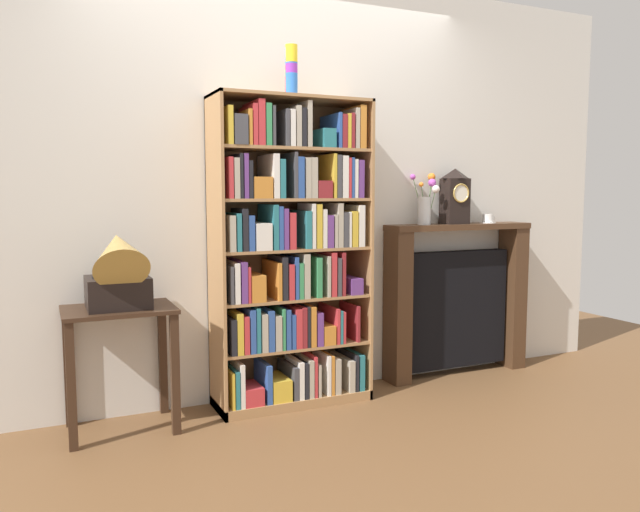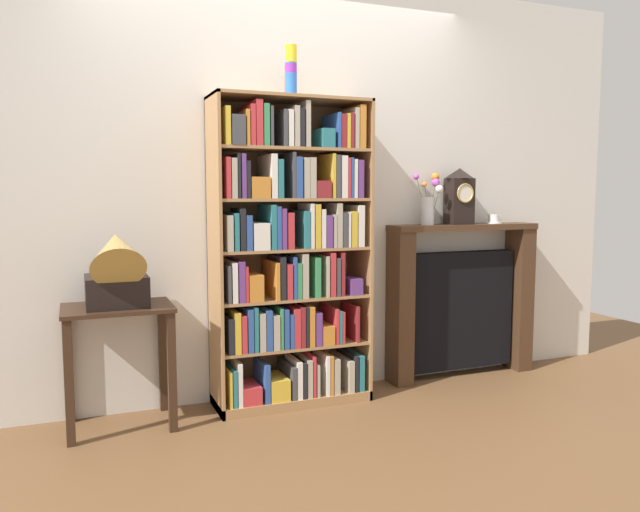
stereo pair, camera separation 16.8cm
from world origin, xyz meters
The scene contains 10 objects.
ground_plane centered at (0.00, 0.00, -0.01)m, with size 7.89×6.40×0.02m, color brown.
wall_back centered at (0.14, 0.28, 1.32)m, with size 4.89×0.08×2.65m, color silver.
bookshelf centered at (-0.01, 0.05, 0.89)m, with size 0.95×0.35×1.85m.
cup_stack centered at (0.00, 0.05, 2.00)m, with size 0.08×0.07×0.30m.
side_table_left centered at (-1.01, 0.03, 0.50)m, with size 0.58×0.42×0.68m.
gramophone centered at (-1.01, -0.03, 0.89)m, with size 0.32×0.45×0.50m.
fireplace_mantel centered at (1.29, 0.15, 0.53)m, with size 1.11×0.21×1.07m.
mantel_clock centered at (1.25, 0.13, 1.27)m, with size 0.17×0.14×0.38m.
flower_vase centered at (1.01, 0.14, 1.22)m, with size 0.18×0.17×0.35m.
teacup_with_saucer centered at (1.54, 0.14, 1.10)m, with size 0.12×0.12×0.06m.
Camera 2 is at (-1.23, -3.46, 1.30)m, focal length 34.76 mm.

